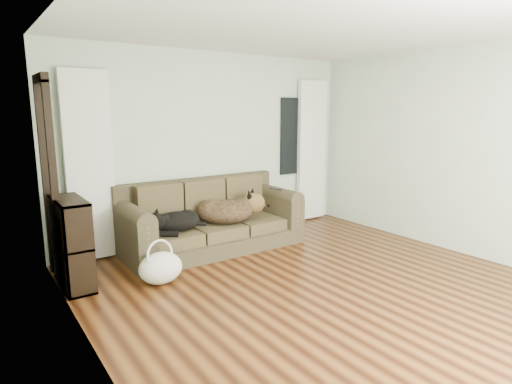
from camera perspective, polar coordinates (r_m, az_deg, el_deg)
floor at (r=4.46m, az=10.71°, el=-13.32°), size 5.00×5.00×0.00m
ceiling at (r=4.14m, az=12.07°, el=21.61°), size 5.00×5.00×0.00m
wall_back at (r=6.10m, az=-5.82°, el=6.02°), size 4.50×0.04×2.60m
wall_left at (r=2.95m, az=-20.75°, el=0.15°), size 0.04×5.00×2.60m
wall_right at (r=5.92m, az=26.76°, el=4.77°), size 0.04×5.00×2.60m
curtain_left at (r=5.43m, az=-21.30°, el=3.13°), size 0.55×0.08×2.25m
curtain_right at (r=7.09m, az=7.41°, el=5.45°), size 0.55×0.08×2.25m
window_pane at (r=6.88m, az=5.00°, el=7.42°), size 0.50×0.03×1.20m
door_casing at (r=4.99m, az=-25.79°, el=1.00°), size 0.07×0.60×2.10m
sofa at (r=5.64m, az=-5.75°, el=-3.14°), size 2.35×1.01×0.96m
dog_black_lab at (r=5.32m, az=-10.81°, el=-3.82°), size 0.64×0.49×0.25m
dog_shepherd at (r=5.66m, az=-3.76°, el=-2.65°), size 0.95×0.87×0.34m
tv_remote at (r=5.96m, az=2.69°, el=0.42°), size 0.12×0.21×0.02m
tote_bag at (r=4.70m, az=-12.60°, el=-9.97°), size 0.51×0.42×0.34m
bookshelf at (r=4.82m, az=-23.36°, el=-5.83°), size 0.28×0.74×0.93m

